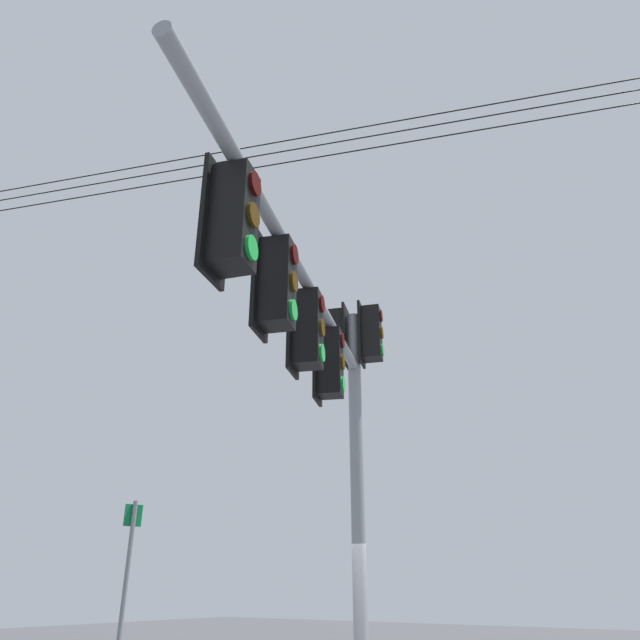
% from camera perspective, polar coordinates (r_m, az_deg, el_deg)
% --- Properties ---
extents(signal_mast_assembly, '(2.86, 6.40, 6.22)m').
position_cam_1_polar(signal_mast_assembly, '(7.64, 0.72, -4.43)').
color(signal_mast_assembly, gray).
rests_on(signal_mast_assembly, ground).
extents(route_sign_primary, '(0.13, 0.26, 3.16)m').
position_cam_1_polar(route_sign_primary, '(9.97, -18.22, -23.84)').
color(route_sign_primary, slate).
rests_on(route_sign_primary, ground).
extents(overhead_wire_span, '(22.93, 8.38, 0.65)m').
position_cam_1_polar(overhead_wire_span, '(11.81, 8.27, 17.47)').
color(overhead_wire_span, black).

